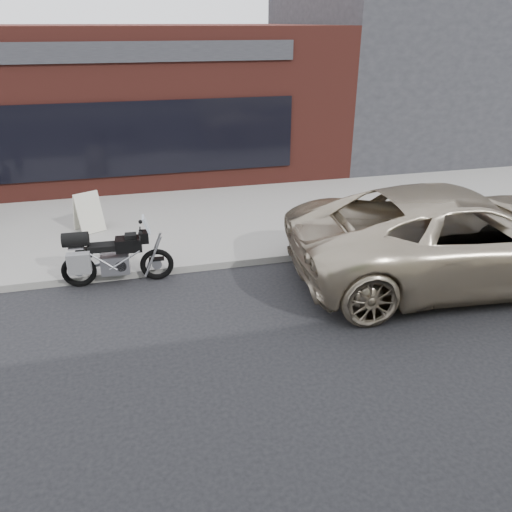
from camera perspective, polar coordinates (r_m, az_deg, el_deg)
ground at (r=6.98m, az=1.98°, el=-16.02°), size 120.00×120.00×0.00m
near_sidewalk at (r=12.95m, az=-6.40°, el=4.61°), size 44.00×6.00×0.15m
storefront at (r=19.17m, az=-16.01°, el=17.29°), size 14.00×10.07×4.50m
neighbour_building at (r=22.29m, az=18.36°, el=19.95°), size 10.00×10.00×6.00m
motorcycle at (r=9.81m, az=-16.42°, el=-0.10°), size 2.11×0.68×1.33m
minivan at (r=10.26m, az=22.11°, el=2.13°), size 6.66×3.46×1.79m
sandwich_sign at (r=12.24m, az=-18.68°, el=4.83°), size 0.75×0.73×0.92m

